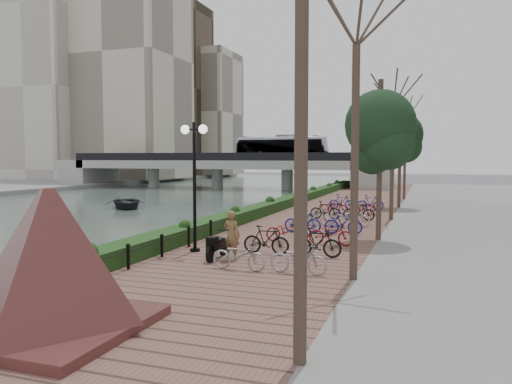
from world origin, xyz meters
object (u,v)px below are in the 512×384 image
at_px(lamppost, 194,158).
at_px(boat, 126,202).
at_px(motorcycle, 217,245).
at_px(granite_monument, 50,259).
at_px(pedestrian, 232,235).

distance_m(lamppost, boat, 21.59).
relative_size(lamppost, motorcycle, 3.14).
relative_size(granite_monument, lamppost, 0.97).
height_order(pedestrian, boat, pedestrian).
bearing_deg(lamppost, granite_monument, -83.07).
xyz_separation_m(motorcycle, boat, (-15.08, 17.23, -0.50)).
distance_m(granite_monument, pedestrian, 7.53).
bearing_deg(granite_monument, motorcycle, 87.93).
xyz_separation_m(granite_monument, pedestrian, (0.77, 7.47, -0.60)).
bearing_deg(boat, lamppost, -87.22).
bearing_deg(pedestrian, motorcycle, 18.71).
xyz_separation_m(granite_monument, lamppost, (-1.01, 8.35, 1.93)).
bearing_deg(motorcycle, granite_monument, -94.82).
bearing_deg(boat, granite_monument, -96.49).
bearing_deg(pedestrian, boat, -38.99).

